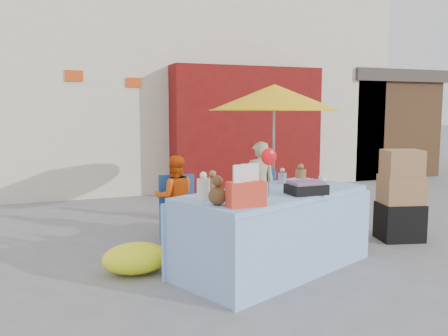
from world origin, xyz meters
name	(u,v)px	position (x,y,z in m)	size (l,w,h in m)	color
ground	(220,262)	(0.00, 0.00, 0.00)	(80.00, 80.00, 0.00)	slate
backdrop	(135,55)	(0.52, 7.52, 3.10)	(14.00, 8.00, 7.80)	silver
market_table	(273,229)	(0.46, -0.40, 0.44)	(2.45, 1.82, 1.35)	#99BFF4
chair_left	(178,221)	(-0.18, 1.07, 0.26)	(0.56, 0.55, 0.85)	#214C99
chair_right	(263,214)	(1.07, 1.07, 0.26)	(0.56, 0.55, 0.85)	#214C99
vendor_orange	(175,197)	(-0.19, 1.21, 0.56)	(0.54, 0.42, 1.12)	#E14E0B
vendor_beige	(259,186)	(1.06, 1.21, 0.64)	(0.47, 0.31, 1.28)	tan
umbrella	(274,98)	(1.36, 1.36, 1.89)	(1.90, 1.90, 2.09)	gray
box_stack	(401,199)	(2.56, 0.02, 0.56)	(0.64, 0.57, 1.21)	black
tarp_bundle	(136,258)	(-0.95, 0.01, 0.16)	(0.71, 0.56, 0.32)	#F9FF1A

